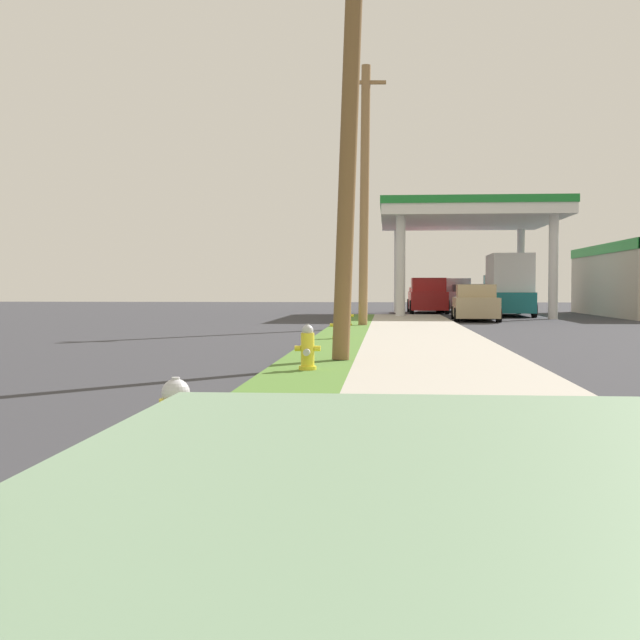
{
  "coord_description": "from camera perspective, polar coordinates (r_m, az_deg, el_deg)",
  "views": [
    {
      "loc": [
        1.99,
        -1.85,
        1.47
      ],
      "look_at": [
        0.75,
        13.77,
        0.85
      ],
      "focal_mm": 47.4,
      "sensor_mm": 36.0,
      "label": 1
    }
  ],
  "objects": [
    {
      "name": "truck_red_on_apron",
      "position": [
        47.91,
        7.26,
        1.56
      ],
      "size": [
        2.15,
        5.41,
        1.97
      ],
      "color": "red",
      "rests_on": "ground"
    },
    {
      "name": "gas_station_canopy",
      "position": [
        45.49,
        18.74,
        3.59
      ],
      "size": [
        16.64,
        13.27,
        5.62
      ],
      "color": "silver",
      "rests_on": "ground"
    },
    {
      "name": "utility_pole_midground",
      "position": [
        16.07,
        2.06,
        14.77
      ],
      "size": [
        1.12,
        1.04,
        9.5
      ],
      "color": "brown",
      "rests_on": "grass_verge"
    },
    {
      "name": "car_tan_by_near_pump",
      "position": [
        37.26,
        10.44,
        1.06
      ],
      "size": [
        2.1,
        4.57,
        1.57
      ],
      "color": "tan",
      "rests_on": "ground"
    },
    {
      "name": "fire_hydrant_fourth",
      "position": [
        29.6,
        1.9,
        0.26
      ],
      "size": [
        0.42,
        0.37,
        0.74
      ],
      "color": "yellow",
      "rests_on": "grass_verge"
    },
    {
      "name": "fire_hydrant_third",
      "position": [
        22.1,
        1.22,
        -0.41
      ],
      "size": [
        0.42,
        0.37,
        0.74
      ],
      "color": "yellow",
      "rests_on": "grass_verge"
    },
    {
      "name": "fire_hydrant_second",
      "position": [
        13.71,
        -0.85,
        -2.03
      ],
      "size": [
        0.42,
        0.38,
        0.74
      ],
      "color": "yellow",
      "rests_on": "grass_verge"
    },
    {
      "name": "fire_hydrant_nearest",
      "position": [
        5.77,
        -9.71,
        -7.98
      ],
      "size": [
        0.42,
        0.38,
        0.74
      ],
      "color": "yellow",
      "rests_on": "grass_verge"
    },
    {
      "name": "utility_pole_background",
      "position": [
        30.15,
        3.02,
        8.53
      ],
      "size": [
        1.41,
        0.35,
        9.14
      ],
      "color": "#937047",
      "rests_on": "grass_verge"
    },
    {
      "name": "truck_teal_at_forecourt",
      "position": [
        44.03,
        12.55,
        2.21
      ],
      "size": [
        2.21,
        6.43,
        3.11
      ],
      "color": "#197075",
      "rests_on": "ground"
    },
    {
      "name": "truck_silver_at_far_bay",
      "position": [
        50.95,
        8.98,
        1.59
      ],
      "size": [
        2.28,
        5.46,
        1.97
      ],
      "color": "#BCBCC1",
      "rests_on": "ground"
    }
  ]
}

